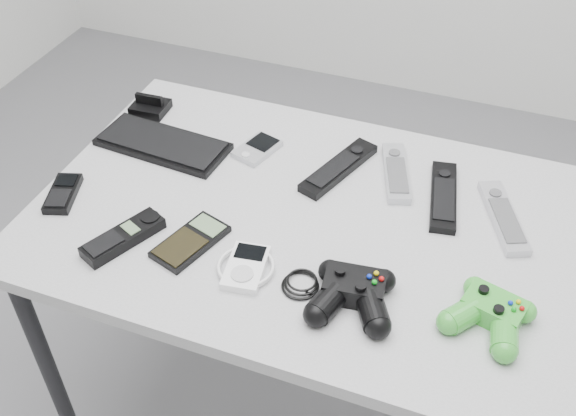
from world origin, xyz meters
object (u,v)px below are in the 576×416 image
(mobile_phone, at_px, (63,193))
(remote_black_a, at_px, (339,167))
(remote_silver_b, at_px, (503,217))
(cordless_handset, at_px, (123,237))
(desk, at_px, (313,241))
(remote_silver_a, at_px, (396,172))
(controller_green, at_px, (491,313))
(pda_keyboard, at_px, (163,144))
(controller_black, at_px, (353,292))
(remote_black_b, at_px, (444,196))
(calculator, at_px, (190,241))
(pda, at_px, (257,148))
(mp3_player, at_px, (246,267))

(mobile_phone, bearing_deg, remote_black_a, 10.81)
(remote_silver_b, height_order, cordless_handset, cordless_handset)
(desk, distance_m, cordless_handset, 0.37)
(remote_silver_a, distance_m, controller_green, 0.40)
(cordless_handset, bearing_deg, remote_silver_b, 49.76)
(remote_silver_a, distance_m, mobile_phone, 0.68)
(pda_keyboard, xyz_separation_m, controller_black, (0.51, -0.28, 0.02))
(remote_black_b, height_order, remote_silver_b, same)
(desk, xyz_separation_m, remote_silver_a, (0.12, 0.18, 0.07))
(cordless_handset, height_order, calculator, cordless_handset)
(pda_keyboard, height_order, remote_black_a, remote_black_a)
(pda_keyboard, height_order, cordless_handset, cordless_handset)
(pda, distance_m, calculator, 0.31)
(desk, distance_m, pda, 0.25)
(desk, height_order, pda_keyboard, pda_keyboard)
(mp3_player, bearing_deg, remote_silver_a, 54.21)
(pda, bearing_deg, remote_silver_a, 20.80)
(mobile_phone, bearing_deg, pda_keyboard, 46.05)
(calculator, bearing_deg, remote_silver_b, 44.38)
(remote_silver_b, height_order, controller_black, controller_black)
(remote_silver_a, height_order, remote_black_a, remote_black_a)
(remote_silver_b, height_order, controller_green, controller_green)
(remote_silver_a, bearing_deg, remote_silver_b, -33.50)
(pda_keyboard, distance_m, controller_black, 0.59)
(calculator, bearing_deg, remote_black_b, 52.65)
(mobile_phone, bearing_deg, pda, 24.00)
(mp3_player, xyz_separation_m, controller_black, (0.20, -0.00, 0.01))
(desk, bearing_deg, calculator, -141.84)
(remote_silver_b, distance_m, calculator, 0.60)
(calculator, bearing_deg, mobile_phone, -168.45)
(pda, bearing_deg, desk, -24.21)
(pda_keyboard, height_order, remote_silver_a, remote_silver_a)
(pda, xyz_separation_m, cordless_handset, (-0.13, -0.35, 0.00))
(remote_black_b, relative_size, remote_silver_b, 1.02)
(mobile_phone, distance_m, mp3_player, 0.43)
(remote_black_a, relative_size, mobile_phone, 1.89)
(pda_keyboard, xyz_separation_m, mp3_player, (0.32, -0.28, 0.00))
(remote_silver_a, height_order, mobile_phone, remote_silver_a)
(pda, distance_m, cordless_handset, 0.37)
(remote_black_a, height_order, mobile_phone, remote_black_a)
(mp3_player, bearing_deg, remote_black_a, 69.77)
(pda, height_order, calculator, pda)
(remote_black_a, xyz_separation_m, calculator, (-0.19, -0.30, -0.00))
(pda_keyboard, distance_m, cordless_handset, 0.30)
(remote_black_b, xyz_separation_m, controller_green, (0.13, -0.28, 0.01))
(pda, distance_m, remote_silver_a, 0.30)
(remote_black_a, distance_m, remote_black_b, 0.22)
(mobile_phone, relative_size, calculator, 0.77)
(controller_green, bearing_deg, remote_silver_b, 107.41)
(remote_black_a, relative_size, controller_black, 0.86)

